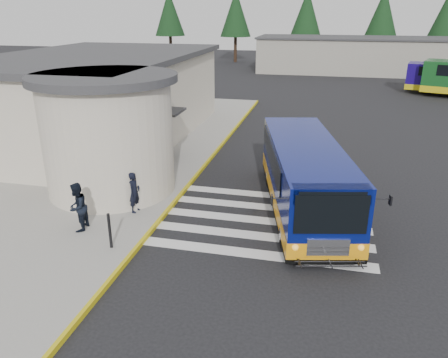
% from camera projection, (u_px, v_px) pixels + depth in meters
% --- Properties ---
extents(ground, '(140.00, 140.00, 0.00)m').
position_uv_depth(ground, '(276.00, 212.00, 16.76)').
color(ground, black).
rests_on(ground, ground).
extents(sidewalk, '(10.00, 34.00, 0.15)m').
position_uv_depth(sidewalk, '(109.00, 161.00, 22.26)').
color(sidewalk, gray).
rests_on(sidewalk, ground).
extents(curb_strip, '(0.12, 34.00, 0.16)m').
position_uv_depth(curb_strip, '(203.00, 168.00, 21.21)').
color(curb_strip, gold).
rests_on(curb_strip, ground).
extents(station_building, '(12.70, 18.70, 4.80)m').
position_uv_depth(station_building, '(99.00, 100.00, 24.39)').
color(station_building, beige).
rests_on(station_building, ground).
extents(crosswalk, '(8.00, 5.35, 0.01)m').
position_uv_depth(crosswalk, '(260.00, 220.00, 16.13)').
color(crosswalk, silver).
rests_on(crosswalk, ground).
extents(depot_building, '(26.40, 8.40, 4.20)m').
position_uv_depth(depot_building, '(367.00, 55.00, 52.83)').
color(depot_building, gray).
rests_on(depot_building, ground).
extents(tree_line, '(58.40, 4.40, 10.00)m').
position_uv_depth(tree_line, '(369.00, 13.00, 58.34)').
color(tree_line, black).
rests_on(tree_line, ground).
extents(transit_bus, '(4.74, 9.61, 2.63)m').
position_uv_depth(transit_bus, '(305.00, 180.00, 16.54)').
color(transit_bus, '#081261').
rests_on(transit_bus, ground).
extents(pedestrian_a, '(0.43, 0.60, 1.56)m').
position_uv_depth(pedestrian_a, '(134.00, 192.00, 16.24)').
color(pedestrian_a, black).
rests_on(pedestrian_a, sidewalk).
extents(pedestrian_b, '(0.72, 0.89, 1.72)m').
position_uv_depth(pedestrian_b, '(77.00, 207.00, 14.82)').
color(pedestrian_b, black).
rests_on(pedestrian_b, sidewalk).
extents(bollard, '(0.10, 0.10, 1.19)m').
position_uv_depth(bollard, '(110.00, 231.00, 13.80)').
color(bollard, black).
rests_on(bollard, sidewalk).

